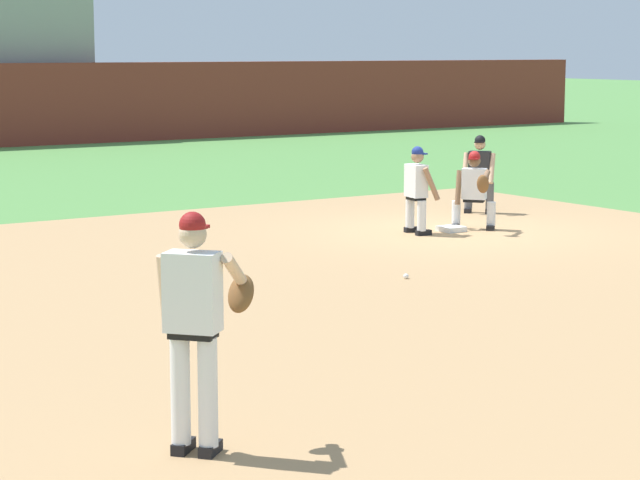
# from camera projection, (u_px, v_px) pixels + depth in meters

# --- Properties ---
(ground_plane) EXTENTS (160.00, 160.00, 0.00)m
(ground_plane) POSITION_uv_depth(u_px,v_px,m) (451.00, 232.00, 20.98)
(ground_plane) COLOR #518942
(infield_dirt_patch) EXTENTS (18.00, 18.00, 0.01)m
(infield_dirt_patch) POSITION_uv_depth(u_px,v_px,m) (372.00, 301.00, 15.21)
(infield_dirt_patch) COLOR tan
(infield_dirt_patch) RESTS_ON ground
(first_base_bag) EXTENTS (0.38, 0.38, 0.09)m
(first_base_bag) POSITION_uv_depth(u_px,v_px,m) (451.00, 229.00, 20.97)
(first_base_bag) COLOR white
(first_base_bag) RESTS_ON ground
(baseball) EXTENTS (0.07, 0.07, 0.07)m
(baseball) POSITION_uv_depth(u_px,v_px,m) (406.00, 276.00, 16.65)
(baseball) COLOR white
(baseball) RESTS_ON ground
(pitcher) EXTENTS (0.85, 0.56, 1.86)m
(pitcher) POSITION_uv_depth(u_px,v_px,m) (197.00, 318.00, 9.32)
(pitcher) COLOR black
(pitcher) RESTS_ON ground
(first_baseman) EXTENTS (0.77, 1.07, 1.34)m
(first_baseman) POSITION_uv_depth(u_px,v_px,m) (474.00, 187.00, 21.05)
(first_baseman) COLOR black
(first_baseman) RESTS_ON ground
(baserunner) EXTENTS (0.50, 0.63, 1.46)m
(baserunner) POSITION_uv_depth(u_px,v_px,m) (417.00, 187.00, 20.58)
(baserunner) COLOR black
(baserunner) RESTS_ON ground
(umpire) EXTENTS (0.66, 0.68, 1.46)m
(umpire) POSITION_uv_depth(u_px,v_px,m) (479.00, 171.00, 23.22)
(umpire) COLOR black
(umpire) RESTS_ON ground
(outfield_wall) EXTENTS (48.00, 0.50, 2.60)m
(outfield_wall) POSITION_uv_depth(u_px,v_px,m) (2.00, 105.00, 38.90)
(outfield_wall) COLOR maroon
(outfield_wall) RESTS_ON ground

